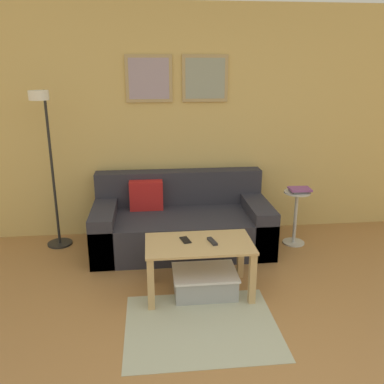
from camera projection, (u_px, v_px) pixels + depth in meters
name	position (u px, v px, depth m)	size (l,w,h in m)	color
wall_back	(197.00, 123.00, 4.59)	(5.60, 0.09, 2.55)	#D6B76B
area_rug	(201.00, 326.00, 3.11)	(1.16, 0.94, 0.01)	#B2B79E
couch	(181.00, 223.00, 4.42)	(1.86, 0.92, 0.78)	#2D2D38
coffee_table	(199.00, 253.00, 3.47)	(0.91, 0.51, 0.47)	tan
storage_bin	(205.00, 282.00, 3.54)	(0.55, 0.41, 0.21)	#9EA3A8
floor_lamp	(47.00, 151.00, 4.09)	(0.27, 0.45, 1.68)	black
side_table	(296.00, 213.00, 4.45)	(0.28, 0.28, 0.61)	silver
book_stack	(299.00, 190.00, 4.35)	(0.23, 0.18, 0.04)	#4C4C51
remote_control	(212.00, 241.00, 3.45)	(0.04, 0.15, 0.02)	#232328
cell_phone	(185.00, 240.00, 3.49)	(0.07, 0.14, 0.01)	black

